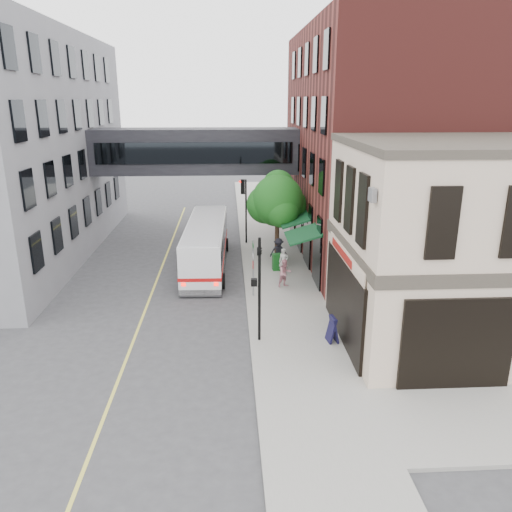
{
  "coord_description": "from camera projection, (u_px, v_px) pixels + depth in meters",
  "views": [
    {
      "loc": [
        -0.81,
        -17.13,
        9.95
      ],
      "look_at": [
        0.39,
        4.42,
        3.12
      ],
      "focal_mm": 35.0,
      "sensor_mm": 36.0,
      "label": 1
    }
  ],
  "objects": [
    {
      "name": "sidewalk_main",
      "position": [
        272.0,
        256.0,
        32.76
      ],
      "size": [
        4.0,
        60.0,
        0.15
      ],
      "primitive_type": "cube",
      "color": "gray",
      "rests_on": "ground"
    },
    {
      "name": "pedestrian_a",
      "position": [
        284.0,
        261.0,
        28.9
      ],
      "size": [
        0.61,
        0.44,
        1.55
      ],
      "primitive_type": "imported",
      "rotation": [
        0.0,
        0.0,
        -0.13
      ],
      "color": "silver",
      "rests_on": "sidewalk_main"
    },
    {
      "name": "newspaper_box",
      "position": [
        277.0,
        262.0,
        29.71
      ],
      "size": [
        0.54,
        0.49,
        1.0
      ],
      "primitive_type": "cube",
      "rotation": [
        0.0,
        0.0,
        0.1
      ],
      "color": "#125018",
      "rests_on": "sidewalk_main"
    },
    {
      "name": "traffic_signal_far",
      "position": [
        244.0,
        198.0,
        34.54
      ],
      "size": [
        0.53,
        0.28,
        4.5
      ],
      "color": "black",
      "rests_on": "sidewalk_main"
    },
    {
      "name": "sandwich_board",
      "position": [
        333.0,
        329.0,
        20.9
      ],
      "size": [
        0.49,
        0.68,
        1.12
      ],
      "primitive_type": "cube",
      "rotation": [
        0.0,
        0.0,
        0.14
      ],
      "color": "black",
      "rests_on": "sidewalk_main"
    },
    {
      "name": "skyway_bridge",
      "position": [
        196.0,
        151.0,
        34.37
      ],
      "size": [
        14.0,
        3.18,
        3.0
      ],
      "color": "black",
      "rests_on": "ground"
    },
    {
      "name": "pedestrian_c",
      "position": [
        279.0,
        251.0,
        30.58
      ],
      "size": [
        1.15,
        0.75,
        1.67
      ],
      "primitive_type": "imported",
      "rotation": [
        0.0,
        0.0,
        0.13
      ],
      "color": "black",
      "rests_on": "sidewalk_main"
    },
    {
      "name": "ground",
      "position": [
        252.0,
        367.0,
        19.35
      ],
      "size": [
        120.0,
        120.0,
        0.0
      ],
      "primitive_type": "plane",
      "color": "#38383A",
      "rests_on": "ground"
    },
    {
      "name": "corner_building",
      "position": [
        468.0,
        245.0,
        20.46
      ],
      "size": [
        10.19,
        8.12,
        8.45
      ],
      "color": "beige",
      "rests_on": "ground"
    },
    {
      "name": "street_tree",
      "position": [
        277.0,
        201.0,
        30.87
      ],
      "size": [
        3.8,
        3.2,
        5.6
      ],
      "color": "#382619",
      "rests_on": "sidewalk_main"
    },
    {
      "name": "traffic_signal_near",
      "position": [
        259.0,
        277.0,
        20.38
      ],
      "size": [
        0.44,
        0.22,
        4.6
      ],
      "color": "black",
      "rests_on": "sidewalk_main"
    },
    {
      "name": "pedestrian_b",
      "position": [
        285.0,
        273.0,
        26.97
      ],
      "size": [
        0.94,
        0.87,
        1.56
      ],
      "primitive_type": "imported",
      "rotation": [
        0.0,
        0.0,
        0.47
      ],
      "color": "#C9828E",
      "rests_on": "sidewalk_main"
    },
    {
      "name": "lane_marking",
      "position": [
        157.0,
        280.0,
        28.6
      ],
      "size": [
        0.12,
        40.0,
        0.01
      ],
      "primitive_type": "cube",
      "color": "#D8CC4C",
      "rests_on": "ground"
    },
    {
      "name": "street_sign_pole",
      "position": [
        253.0,
        263.0,
        25.45
      ],
      "size": [
        0.08,
        0.75,
        3.0
      ],
      "color": "gray",
      "rests_on": "sidewalk_main"
    },
    {
      "name": "brick_building",
      "position": [
        395.0,
        147.0,
        32.05
      ],
      "size": [
        13.76,
        18.0,
        14.0
      ],
      "color": "#581F1B",
      "rests_on": "ground"
    },
    {
      "name": "bus",
      "position": [
        206.0,
        243.0,
        30.35
      ],
      "size": [
        2.71,
        10.28,
        2.75
      ],
      "color": "white",
      "rests_on": "ground"
    }
  ]
}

